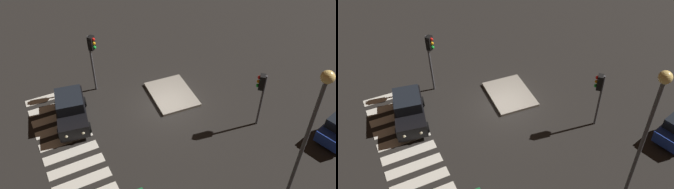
% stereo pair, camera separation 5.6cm
% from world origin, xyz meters
% --- Properties ---
extents(ground_plane, '(80.00, 80.00, 0.00)m').
position_xyz_m(ground_plane, '(0.00, 0.00, 0.00)').
color(ground_plane, black).
extents(traffic_island, '(3.95, 3.09, 0.18)m').
position_xyz_m(traffic_island, '(-0.91, 0.77, 0.09)').
color(traffic_island, gray).
rests_on(traffic_island, ground).
extents(car_black, '(4.42, 2.53, 1.84)m').
position_xyz_m(car_black, '(-1.57, -6.10, 0.90)').
color(car_black, black).
rests_on(car_black, ground).
extents(traffic_light_north, '(0.54, 0.54, 3.76)m').
position_xyz_m(traffic_light_north, '(4.00, 4.16, 2.85)').
color(traffic_light_north, '#47474C').
rests_on(traffic_light_north, ground).
extents(traffic_light_south, '(0.53, 0.54, 4.34)m').
position_xyz_m(traffic_light_south, '(-3.92, -3.65, 3.29)').
color(traffic_light_south, '#47474C').
rests_on(traffic_light_south, ground).
extents(street_lamp, '(0.56, 0.56, 7.86)m').
position_xyz_m(street_lamp, '(9.10, 2.30, 5.34)').
color(street_lamp, '#47474C').
rests_on(street_lamp, ground).
extents(crosswalk_near, '(9.90, 3.20, 0.02)m').
position_xyz_m(crosswalk_near, '(0.00, -6.99, 0.01)').
color(crosswalk_near, silver).
rests_on(crosswalk_near, ground).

